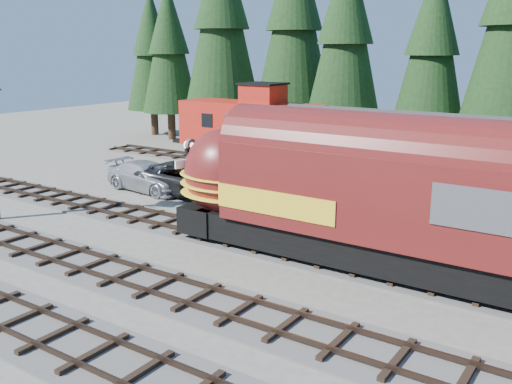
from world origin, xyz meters
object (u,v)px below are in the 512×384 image
Objects in this scene: caboose at (251,129)px; pickup_truck_a at (189,179)px; locomotive at (350,200)px; depot at (365,161)px; pickup_truck_b at (148,177)px.

pickup_truck_a is (1.70, -8.93, -1.82)m from caboose.
caboose is (-14.41, 14.00, 0.07)m from locomotive.
locomotive is 2.46× the size of pickup_truck_a.
pickup_truck_a is (-10.47, -1.43, -1.98)m from depot.
pickup_truck_b is at bearing -171.39° from depot.
pickup_truck_a is at bearing 158.27° from locomotive.
locomotive is at bearing -44.16° from caboose.
depot reaches higher than locomotive.
depot reaches higher than pickup_truck_a.
caboose is at bearing 148.35° from depot.
locomotive is 2.89× the size of pickup_truck_b.
depot is 0.74× the size of locomotive.
pickup_truck_b is (-13.25, -2.01, -2.09)m from depot.
caboose is (-12.17, 7.50, -0.17)m from depot.
pickup_truck_b is (-2.77, -0.57, -0.11)m from pickup_truck_a.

